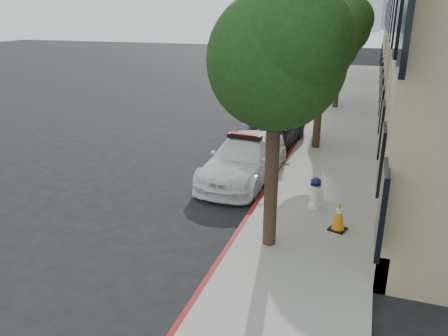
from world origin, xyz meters
TOP-DOWN VIEW (x-y plane):
  - ground at (0.00, 0.00)m, footprint 120.00×120.00m
  - sidewalk at (3.60, 10.00)m, footprint 3.20×50.00m
  - curb_strip at (2.06, 10.00)m, footprint 0.12×50.00m
  - tree_near at (2.93, -2.01)m, footprint 2.92×2.82m
  - tree_mid at (2.93, 5.99)m, footprint 2.77×2.64m
  - tree_far at (2.93, 13.99)m, footprint 3.10×3.00m
  - police_car at (1.10, 2.11)m, footprint 2.20×4.85m
  - parked_car_mid at (1.20, 5.86)m, footprint 2.16×4.72m
  - parked_car_far at (-0.15, 15.84)m, footprint 1.80×4.25m
  - fire_hydrant at (3.62, 0.26)m, footprint 0.37×0.34m
  - traffic_cone at (4.34, -0.83)m, footprint 0.50×0.50m

SIDE VIEW (x-z plane):
  - ground at x=0.00m, z-range 0.00..0.00m
  - sidewalk at x=3.60m, z-range 0.00..0.15m
  - curb_strip at x=2.06m, z-range 0.00..0.15m
  - traffic_cone at x=4.34m, z-range 0.15..0.90m
  - fire_hydrant at x=3.62m, z-range 0.14..1.01m
  - parked_car_far at x=-0.15m, z-range 0.00..1.36m
  - police_car at x=1.10m, z-range -0.07..1.46m
  - parked_car_mid at x=1.20m, z-range 0.00..1.57m
  - tree_mid at x=2.93m, z-range 1.45..6.88m
  - tree_near at x=2.93m, z-range 1.46..7.08m
  - tree_far at x=2.93m, z-range 1.48..7.29m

